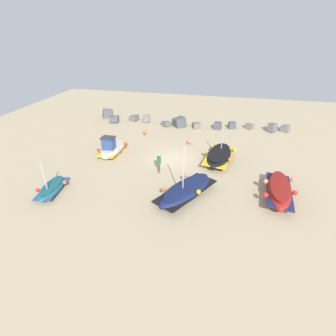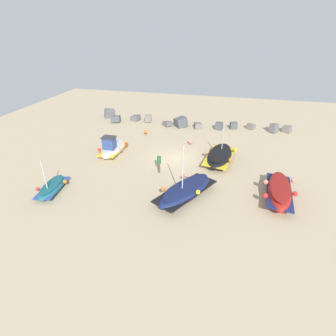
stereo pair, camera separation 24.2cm
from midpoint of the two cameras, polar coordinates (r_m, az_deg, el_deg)
name	(u,v)px [view 2 (the right image)]	position (r m, az deg, el deg)	size (l,w,h in m)	color
ground_plane	(175,159)	(24.35, 1.75, 1.92)	(51.09, 51.09, 0.00)	tan
fishing_boat_0	(52,187)	(21.17, -23.34, -3.85)	(1.71, 3.43, 2.86)	#1E6670
fishing_boat_1	(113,148)	(25.62, -11.49, 4.21)	(2.15, 3.85, 1.98)	white
fishing_boat_2	(186,191)	(18.80, 4.24, -4.90)	(4.06, 5.52, 4.16)	navy
fishing_boat_3	(279,191)	(20.26, 23.08, -4.57)	(2.45, 4.99, 1.16)	maroon
fishing_boat_4	(220,156)	(24.17, 11.32, 2.53)	(2.84, 5.11, 2.95)	black
person_walking	(159,162)	(21.76, -1.60, 1.36)	(0.32, 0.32, 1.67)	brown
breakwater_rocks	(176,121)	(33.04, 1.88, 9.97)	(23.55, 3.01, 1.39)	slate
mooring_buoy_0	(146,132)	(29.82, -4.52, 7.78)	(0.42, 0.42, 0.62)	#3F3F42
mooring_buoy_1	(191,141)	(27.38, 5.14, 5.70)	(0.47, 0.47, 0.58)	#3F3F42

